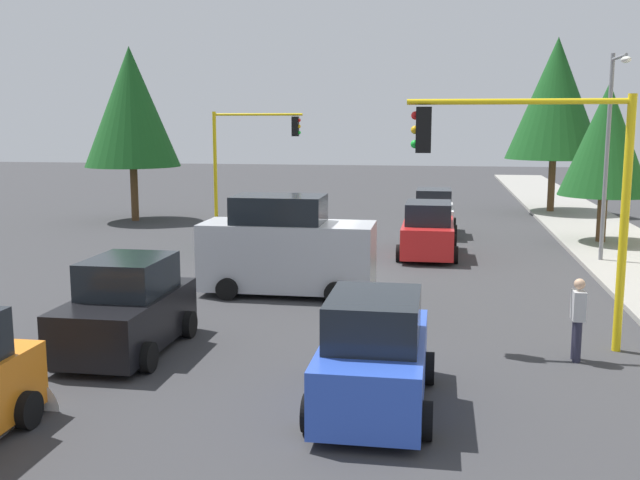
{
  "coord_description": "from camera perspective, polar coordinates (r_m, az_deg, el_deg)",
  "views": [
    {
      "loc": [
        21.77,
        3.72,
        4.79
      ],
      "look_at": [
        -0.16,
        0.13,
        1.2
      ],
      "focal_mm": 41.16,
      "sensor_mm": 36.0,
      "label": 1
    }
  ],
  "objects": [
    {
      "name": "ground_plane",
      "position": [
        22.6,
        -0.4,
        -3.06
      ],
      "size": [
        120.0,
        120.0,
        0.0
      ],
      "primitive_type": "plane",
      "color": "#353538"
    },
    {
      "name": "sidewalk_kerb",
      "position": [
        28.01,
        23.15,
        -1.26
      ],
      "size": [
        80.0,
        4.0,
        0.15
      ],
      "primitive_type": "cube",
      "color": "gray",
      "rests_on": "ground"
    },
    {
      "name": "lane_arrow_near",
      "position": [
        13.16,
        -22.83,
        -12.89
      ],
      "size": [
        2.4,
        1.1,
        1.1
      ],
      "color": "silver",
      "rests_on": "ground"
    },
    {
      "name": "traffic_signal_far_right",
      "position": [
        36.99,
        -5.41,
        7.55
      ],
      "size": [
        0.36,
        4.59,
        5.3
      ],
      "color": "yellow",
      "rests_on": "ground"
    },
    {
      "name": "traffic_signal_near_left",
      "position": [
        15.92,
        16.28,
        5.26
      ],
      "size": [
        0.36,
        4.59,
        5.35
      ],
      "color": "yellow",
      "rests_on": "ground"
    },
    {
      "name": "street_lamp_curbside",
      "position": [
        25.97,
        21.67,
        7.56
      ],
      "size": [
        2.15,
        0.28,
        7.0
      ],
      "color": "slate",
      "rests_on": "ground"
    },
    {
      "name": "tree_roadside_mid",
      "position": [
        30.43,
        21.38,
        7.26
      ],
      "size": [
        3.46,
        3.46,
        6.28
      ],
      "color": "brown",
      "rests_on": "ground"
    },
    {
      "name": "tree_roadside_far",
      "position": [
        40.2,
        17.86,
        10.42
      ],
      "size": [
        4.94,
        4.94,
        9.06
      ],
      "color": "brown",
      "rests_on": "ground"
    },
    {
      "name": "tree_opposite_side",
      "position": [
        36.85,
        -14.48,
        9.97
      ],
      "size": [
        4.56,
        4.56,
        8.35
      ],
      "color": "brown",
      "rests_on": "ground"
    },
    {
      "name": "delivery_van_silver",
      "position": [
        20.51,
        -2.61,
        -0.68
      ],
      "size": [
        2.22,
        4.8,
        2.77
      ],
      "color": "#B2B5BA",
      "rests_on": "ground"
    },
    {
      "name": "car_red",
      "position": [
        26.59,
        8.39,
        0.66
      ],
      "size": [
        4.19,
        2.11,
        1.98
      ],
      "color": "red",
      "rests_on": "ground"
    },
    {
      "name": "car_blue",
      "position": [
        12.51,
        4.24,
        -8.98
      ],
      "size": [
        3.93,
        2.01,
        1.98
      ],
      "color": "blue",
      "rests_on": "ground"
    },
    {
      "name": "car_green",
      "position": [
        28.41,
        -5.05,
        1.26
      ],
      "size": [
        3.88,
        2.04,
        1.98
      ],
      "color": "#1E7238",
      "rests_on": "ground"
    },
    {
      "name": "car_black",
      "position": [
        15.98,
        -14.78,
        -5.24
      ],
      "size": [
        3.8,
        2.1,
        1.98
      ],
      "color": "black",
      "rests_on": "ground"
    },
    {
      "name": "car_white",
      "position": [
        31.73,
        8.81,
        2.02
      ],
      "size": [
        3.71,
        1.96,
        1.98
      ],
      "color": "white",
      "rests_on": "ground"
    },
    {
      "name": "pedestrian_crossing",
      "position": [
        15.69,
        19.4,
        -5.67
      ],
      "size": [
        0.4,
        0.24,
        1.7
      ],
      "color": "#262638",
      "rests_on": "ground"
    }
  ]
}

